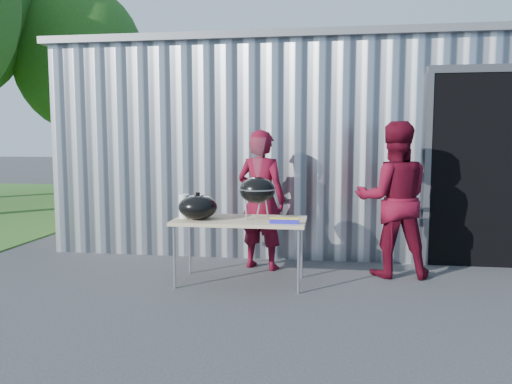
% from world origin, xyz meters
% --- Properties ---
extents(ground, '(80.00, 80.00, 0.00)m').
position_xyz_m(ground, '(0.00, 0.00, 0.00)').
color(ground, '#313133').
extents(building, '(8.20, 6.20, 3.10)m').
position_xyz_m(building, '(0.92, 4.59, 1.54)').
color(building, silver).
rests_on(building, ground).
extents(tree_far, '(3.72, 3.72, 6.16)m').
position_xyz_m(tree_far, '(-6.50, 9.00, 4.01)').
color(tree_far, '#442D19').
rests_on(tree_far, ground).
extents(folding_table, '(1.50, 0.75, 0.75)m').
position_xyz_m(folding_table, '(-0.21, 0.50, 0.71)').
color(folding_table, tan).
rests_on(folding_table, ground).
extents(kettle_grill, '(0.41, 0.41, 0.93)m').
position_xyz_m(kettle_grill, '(-0.02, 0.54, 1.17)').
color(kettle_grill, black).
rests_on(kettle_grill, folding_table).
extents(grill_lid, '(0.44, 0.44, 0.32)m').
position_xyz_m(grill_lid, '(-0.68, 0.40, 0.89)').
color(grill_lid, black).
rests_on(grill_lid, folding_table).
extents(paper_towels, '(0.12, 0.12, 0.28)m').
position_xyz_m(paper_towels, '(-0.86, 0.45, 0.89)').
color(paper_towels, white).
rests_on(paper_towels, folding_table).
extents(white_tub, '(0.20, 0.15, 0.10)m').
position_xyz_m(white_tub, '(-0.76, 0.73, 0.80)').
color(white_tub, white).
rests_on(white_tub, folding_table).
extents(foil_box, '(0.32, 0.06, 0.06)m').
position_xyz_m(foil_box, '(0.32, 0.25, 0.78)').
color(foil_box, '#221DBE').
rests_on(foil_box, folding_table).
extents(person_cook, '(0.75, 0.60, 1.78)m').
position_xyz_m(person_cook, '(-0.06, 1.21, 0.89)').
color(person_cook, '#550819').
rests_on(person_cook, ground).
extents(person_bystander, '(0.95, 0.76, 1.87)m').
position_xyz_m(person_bystander, '(1.56, 1.10, 0.94)').
color(person_bystander, '#550819').
rests_on(person_bystander, ground).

